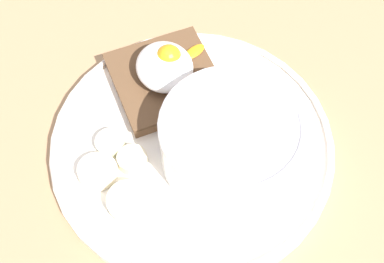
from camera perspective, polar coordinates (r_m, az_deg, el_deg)
name	(u,v)px	position (r cm, az deg, el deg)	size (l,w,h in cm)	color
ground_plane	(192,153)	(51.10, 0.00, -2.33)	(120.00, 120.00, 2.00)	#A17C56
plate	(192,144)	(49.54, 0.00, -1.32)	(26.25, 26.25, 1.60)	white
oatmeal_bowl	(230,140)	(46.39, 4.10, -0.96)	(12.43, 12.43, 5.62)	white
toast_slice	(163,80)	(52.36, -3.11, 5.48)	(9.86, 9.86, 1.48)	brown
poached_egg	(163,66)	(50.76, -3.08, 7.00)	(5.93, 8.01, 3.38)	white
banana_slice_front	(96,167)	(48.27, -10.21, -3.72)	(3.77, 3.85, 1.35)	#FCEAC7
banana_slice_left	(110,143)	(49.20, -8.71, -1.24)	(3.39, 3.44, 1.33)	#EEF0C4
banana_slice_back	(128,202)	(46.17, -6.87, -7.46)	(4.00, 3.88, 1.73)	#F3ECB6
banana_slice_right	(132,160)	(48.14, -6.38, -3.01)	(3.86, 3.85, 1.21)	beige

